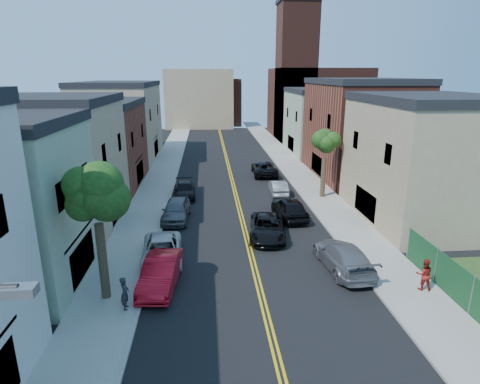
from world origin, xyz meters
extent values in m
cube|color=gray|center=(-7.90, 40.00, 0.07)|extent=(3.20, 100.00, 0.15)
cube|color=gray|center=(7.90, 40.00, 0.07)|extent=(3.20, 100.00, 0.15)
cube|color=gray|center=(-6.15, 40.00, 0.07)|extent=(0.30, 100.00, 0.15)
cube|color=gray|center=(6.15, 40.00, 0.07)|extent=(0.30, 100.00, 0.15)
cube|color=#998466|center=(-14.00, 25.00, 4.50)|extent=(9.00, 10.00, 9.00)
cube|color=brown|center=(-14.00, 36.00, 4.00)|extent=(9.00, 12.00, 8.00)
cube|color=#998466|center=(-14.00, 50.00, 4.75)|extent=(9.00, 16.00, 9.50)
cube|color=#998466|center=(14.00, 24.00, 4.50)|extent=(9.00, 12.00, 9.00)
cube|color=brown|center=(14.00, 38.00, 5.00)|extent=(9.00, 14.00, 10.00)
cube|color=gray|center=(14.00, 52.00, 4.25)|extent=(9.00, 12.00, 8.50)
cube|color=#4C2319|center=(17.50, 68.00, 6.00)|extent=(16.00, 14.00, 12.00)
cube|color=#4C2319|center=(12.50, 64.00, 11.00)|extent=(6.00, 6.00, 22.00)
cube|color=black|center=(12.50, 64.00, 22.30)|extent=(6.40, 6.40, 0.60)
cube|color=#998466|center=(-4.00, 82.00, 6.00)|extent=(14.00, 8.00, 12.00)
cube|color=brown|center=(0.00, 86.00, 5.00)|extent=(10.00, 8.00, 10.00)
cylinder|color=#332519|center=(-7.90, 14.00, 2.13)|extent=(0.44, 0.44, 3.96)
sphere|color=#0F3911|center=(-7.90, 14.00, 6.45)|extent=(5.20, 5.20, 5.20)
sphere|color=#0F3911|center=(-7.38, 13.61, 7.49)|extent=(3.90, 3.90, 3.90)
sphere|color=#0F3911|center=(-8.42, 14.52, 5.93)|extent=(3.64, 3.64, 3.64)
cylinder|color=#332519|center=(7.90, 30.00, 1.91)|extent=(0.44, 0.44, 3.52)
sphere|color=#0F3911|center=(7.90, 30.00, 5.65)|extent=(4.40, 4.40, 4.40)
sphere|color=#0F3911|center=(8.34, 29.67, 6.53)|extent=(3.30, 3.30, 3.30)
sphere|color=#0F3911|center=(7.46, 30.44, 5.21)|extent=(3.08, 3.08, 3.08)
cube|color=slate|center=(-5.40, 1.00, 8.00)|extent=(0.50, 0.25, 0.15)
imported|color=red|center=(-5.25, 15.08, 0.81)|extent=(2.18, 5.05, 1.62)
imported|color=silver|center=(-5.50, 18.10, 0.71)|extent=(2.71, 5.27, 1.42)
imported|color=#515359|center=(-5.15, 25.29, 0.83)|extent=(2.26, 4.99, 1.66)
imported|color=black|center=(-4.79, 31.34, 0.69)|extent=(2.18, 4.84, 1.38)
imported|color=slate|center=(5.16, 16.18, 0.79)|extent=(2.63, 5.63, 1.59)
imported|color=black|center=(3.80, 25.03, 0.85)|extent=(2.48, 5.15, 1.70)
imported|color=#93969A|center=(4.05, 31.47, 0.68)|extent=(1.59, 4.19, 1.36)
imported|color=black|center=(3.80, 39.10, 0.78)|extent=(2.72, 5.67, 1.56)
imported|color=black|center=(1.46, 21.28, 0.73)|extent=(3.12, 5.55, 1.46)
imported|color=#23242A|center=(-6.70, 12.82, 0.98)|extent=(0.43, 0.63, 1.66)
imported|color=maroon|center=(8.50, 13.35, 1.01)|extent=(0.95, 0.81, 1.73)
camera|label=1|loc=(-2.62, -4.36, 11.02)|focal=29.74mm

